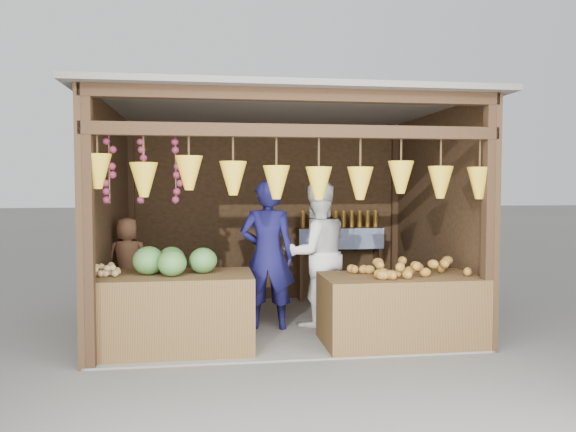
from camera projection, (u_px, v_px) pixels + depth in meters
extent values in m
plane|color=#514F49|center=(280.00, 324.00, 6.85)|extent=(80.00, 80.00, 0.00)
cube|color=slate|center=(280.00, 323.00, 6.85)|extent=(4.00, 3.00, 0.02)
cube|color=black|center=(267.00, 212.00, 8.26)|extent=(4.00, 0.06, 2.60)
cube|color=black|center=(109.00, 219.00, 6.50)|extent=(0.06, 3.00, 2.60)
cube|color=black|center=(437.00, 216.00, 7.06)|extent=(0.06, 3.00, 2.60)
cube|color=#605B54|center=(279.00, 107.00, 6.71)|extent=(4.30, 3.30, 0.06)
cube|color=black|center=(87.00, 228.00, 5.09)|extent=(0.11, 0.11, 2.60)
cube|color=black|center=(489.00, 224.00, 5.63)|extent=(0.11, 0.11, 2.60)
cube|color=black|center=(131.00, 213.00, 7.93)|extent=(0.11, 0.11, 2.60)
cube|color=black|center=(395.00, 211.00, 8.48)|extent=(0.11, 0.11, 2.60)
cube|color=black|center=(298.00, 131.00, 5.31)|extent=(4.00, 0.12, 0.12)
cube|color=black|center=(298.00, 95.00, 5.29)|extent=(4.00, 0.12, 0.12)
cube|color=#382314|center=(339.00, 229.00, 8.23)|extent=(1.25, 0.30, 0.05)
cube|color=#382314|center=(300.00, 265.00, 8.17)|extent=(0.05, 0.28, 1.05)
cube|color=#382314|center=(378.00, 264.00, 8.33)|extent=(0.05, 0.28, 1.05)
cube|color=blue|center=(342.00, 239.00, 8.07)|extent=(1.25, 0.02, 0.30)
cube|color=#472E17|center=(174.00, 313.00, 5.70)|extent=(1.59, 0.85, 0.79)
cube|color=#493218|center=(400.00, 310.00, 5.93)|extent=(1.64, 0.85, 0.74)
cube|color=black|center=(128.00, 317.00, 6.57)|extent=(0.32, 0.32, 0.30)
imported|color=#141348|center=(268.00, 255.00, 6.51)|extent=(0.69, 0.51, 1.75)
imported|color=white|center=(317.00, 254.00, 6.71)|extent=(0.98, 0.84, 1.73)
imported|color=brown|center=(128.00, 261.00, 6.53)|extent=(0.50, 0.33, 1.02)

